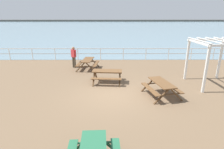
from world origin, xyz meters
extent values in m
cube|color=brown|center=(0.00, 0.00, -0.10)|extent=(30.00, 24.00, 0.20)
cube|color=gray|center=(0.00, 52.75, 0.00)|extent=(142.00, 90.00, 0.01)
cube|color=#4C4C47|center=(0.00, 95.75, 0.00)|extent=(142.00, 6.00, 1.80)
cube|color=white|center=(0.00, 7.75, 1.05)|extent=(23.00, 0.06, 0.06)
cube|color=white|center=(0.00, 7.75, 0.58)|extent=(23.00, 0.05, 0.05)
cylinder|color=white|center=(-9.41, 7.75, 0.53)|extent=(0.07, 0.07, 1.05)
cylinder|color=white|center=(-7.32, 7.75, 0.53)|extent=(0.07, 0.07, 1.05)
cylinder|color=white|center=(-5.23, 7.75, 0.53)|extent=(0.07, 0.07, 1.05)
cylinder|color=white|center=(-3.14, 7.75, 0.53)|extent=(0.07, 0.07, 1.05)
cylinder|color=white|center=(-1.05, 7.75, 0.53)|extent=(0.07, 0.07, 1.05)
cylinder|color=white|center=(1.05, 7.75, 0.53)|extent=(0.07, 0.07, 1.05)
cylinder|color=white|center=(3.14, 7.75, 0.53)|extent=(0.07, 0.07, 1.05)
cylinder|color=white|center=(5.23, 7.75, 0.53)|extent=(0.07, 0.07, 1.05)
cylinder|color=white|center=(7.32, 7.75, 0.53)|extent=(0.07, 0.07, 1.05)
cylinder|color=white|center=(9.41, 7.75, 0.53)|extent=(0.07, 0.07, 1.05)
cube|color=#1E5035|center=(-0.96, -4.47, 0.38)|extent=(0.80, 0.12, 0.79)
cube|color=#1E5035|center=(-0.21, -4.43, 0.38)|extent=(0.80, 0.12, 0.79)
cube|color=#1E5035|center=(-0.59, -4.45, 0.42)|extent=(1.50, 0.13, 0.04)
cube|color=brown|center=(2.51, -0.23, 0.75)|extent=(1.09, 1.91, 0.05)
cube|color=brown|center=(1.91, -0.37, 0.45)|extent=(0.67, 1.81, 0.04)
cube|color=brown|center=(3.11, -0.09, 0.45)|extent=(0.67, 1.81, 0.04)
cube|color=#50351E|center=(1.96, 0.44, 0.38)|extent=(0.79, 0.26, 0.79)
cube|color=#50351E|center=(2.69, 0.62, 0.38)|extent=(0.79, 0.26, 0.79)
cube|color=#50351E|center=(2.33, 0.53, 0.42)|extent=(1.47, 0.40, 0.04)
cube|color=#50351E|center=(2.32, -1.07, 0.38)|extent=(0.79, 0.26, 0.79)
cube|color=#50351E|center=(3.05, -0.90, 0.38)|extent=(0.79, 0.26, 0.79)
cube|color=#50351E|center=(2.69, -0.99, 0.42)|extent=(1.47, 0.40, 0.04)
cube|color=brown|center=(-1.87, 4.71, 0.75)|extent=(0.87, 1.86, 0.05)
cube|color=brown|center=(-2.48, 4.76, 0.45)|extent=(0.43, 1.82, 0.04)
cube|color=brown|center=(-1.25, 4.65, 0.45)|extent=(0.43, 1.82, 0.04)
cube|color=#50351E|center=(-2.17, 5.52, 0.38)|extent=(0.80, 0.15, 0.79)
cube|color=#50351E|center=(-1.42, 5.45, 0.38)|extent=(0.80, 0.15, 0.79)
cube|color=#50351E|center=(-1.79, 5.48, 0.42)|extent=(1.50, 0.20, 0.04)
cube|color=#50351E|center=(-2.31, 3.96, 0.38)|extent=(0.80, 0.15, 0.79)
cube|color=#50351E|center=(-1.57, 3.89, 0.38)|extent=(0.80, 0.15, 0.79)
cube|color=#50351E|center=(-1.94, 3.93, 0.42)|extent=(1.50, 0.20, 0.04)
cube|color=brown|center=(-0.32, 1.80, 0.75)|extent=(1.85, 0.83, 0.05)
cube|color=brown|center=(-0.28, 2.42, 0.45)|extent=(1.81, 0.39, 0.04)
cube|color=brown|center=(-0.37, 1.18, 0.45)|extent=(1.81, 0.39, 0.04)
cube|color=#50351E|center=(0.48, 2.12, 0.38)|extent=(0.14, 0.80, 0.79)
cube|color=#50351E|center=(0.43, 1.37, 0.38)|extent=(0.14, 0.80, 0.79)
cube|color=#50351E|center=(0.46, 1.75, 0.42)|extent=(0.17, 1.50, 0.04)
cube|color=#50351E|center=(-1.07, 2.23, 0.38)|extent=(0.14, 0.80, 0.79)
cube|color=#50351E|center=(-1.13, 1.49, 0.38)|extent=(0.14, 0.80, 0.79)
cube|color=#50351E|center=(-1.10, 1.86, 0.42)|extent=(0.17, 1.50, 0.04)
cylinder|color=#4C4233|center=(-2.93, 5.14, 0.42)|extent=(0.14, 0.14, 0.85)
cylinder|color=#4C4233|center=(-3.08, 5.24, 0.42)|extent=(0.14, 0.14, 0.85)
cube|color=red|center=(-3.01, 5.19, 1.14)|extent=(0.40, 0.37, 0.58)
cylinder|color=red|center=(-2.82, 5.07, 1.17)|extent=(0.09, 0.09, 0.52)
cylinder|color=red|center=(-3.19, 5.31, 1.17)|extent=(0.09, 0.09, 0.52)
sphere|color=#9E7051|center=(-3.01, 5.19, 1.54)|extent=(0.23, 0.23, 0.23)
cube|color=white|center=(6.95, 2.56, 1.25)|extent=(0.12, 0.12, 2.50)
cube|color=white|center=(4.75, 2.41, 1.25)|extent=(0.12, 0.12, 2.50)
cube|color=white|center=(4.90, 0.21, 1.25)|extent=(0.12, 0.12, 2.50)
cube|color=white|center=(4.83, 1.31, 2.56)|extent=(0.28, 2.44, 0.12)
cube|color=white|center=(5.85, 2.48, 2.56)|extent=(2.44, 0.28, 0.12)
cube|color=white|center=(4.83, 1.31, 2.68)|extent=(0.25, 2.56, 0.04)
cube|color=white|center=(5.38, 1.35, 2.68)|extent=(0.25, 2.56, 0.04)
cube|color=white|center=(5.93, 1.38, 2.68)|extent=(0.25, 2.56, 0.04)
camera|label=1|loc=(-0.08, -9.09, 4.09)|focal=29.84mm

